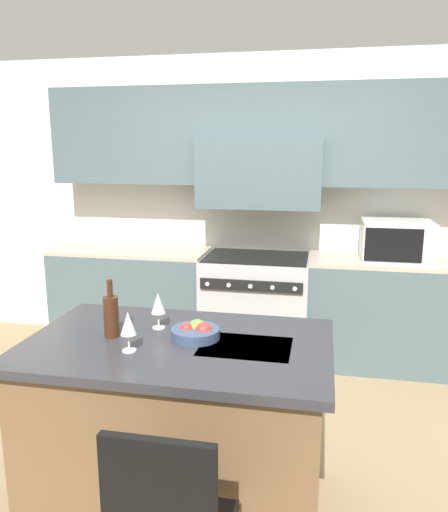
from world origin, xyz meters
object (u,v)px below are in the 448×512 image
wine_glass_far (158,304)px  fruit_bowl (196,332)px  wine_bottle (111,315)px  wine_glass_near (128,325)px  range_stove (256,306)px  microwave (397,241)px

wine_glass_far → fruit_bowl: wine_glass_far is taller
wine_bottle → wine_glass_near: (0.16, -0.16, 0.02)m
fruit_bowl → wine_glass_near: bearing=-139.6°
range_stove → wine_glass_near: 2.31m
range_stove → fruit_bowl: size_ratio=3.77×
microwave → fruit_bowl: bearing=-121.3°
wine_bottle → range_stove: bearing=77.2°
range_stove → wine_glass_far: wine_glass_far is taller
range_stove → microwave: bearing=0.9°
fruit_bowl → range_stove: bearing=88.9°
wine_glass_far → range_stove: bearing=81.8°
wine_bottle → fruit_bowl: bearing=8.9°
wine_glass_far → fruit_bowl: 0.27m
range_stove → wine_glass_far: 2.00m
range_stove → wine_glass_near: bearing=-97.9°
wine_glass_far → microwave: bearing=52.8°
range_stove → microwave: size_ratio=1.64×
microwave → fruit_bowl: (-1.21, -2.00, -0.15)m
wine_glass_far → wine_bottle: bearing=-140.6°
wine_glass_near → fruit_bowl: wine_glass_near is taller
fruit_bowl → wine_bottle: bearing=-171.1°
wine_bottle → fruit_bowl: wine_bottle is taller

